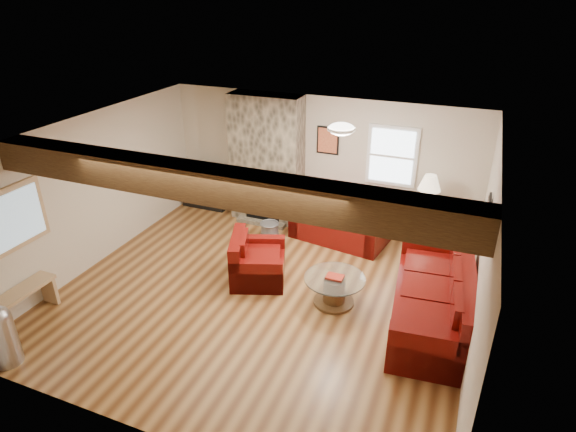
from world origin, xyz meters
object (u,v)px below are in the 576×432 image
at_px(loveseat, 342,216).
at_px(coffee_table, 334,290).
at_px(tv_cabinet, 206,196).
at_px(armchair_red, 258,258).
at_px(television, 205,176).
at_px(sofa_three, 433,294).
at_px(floor_lamp, 429,187).

distance_m(loveseat, coffee_table, 2.09).
distance_m(coffee_table, tv_cabinet, 4.24).
bearing_deg(armchair_red, tv_cabinet, 25.96).
bearing_deg(coffee_table, television, 146.91).
bearing_deg(sofa_three, tv_cabinet, -120.02).
xyz_separation_m(armchair_red, coffee_table, (1.32, -0.18, -0.16)).
bearing_deg(tv_cabinet, coffee_table, -33.09).
bearing_deg(loveseat, tv_cabinet, -176.66).
height_order(loveseat, floor_lamp, floor_lamp).
bearing_deg(television, armchair_red, -43.73).
distance_m(loveseat, floor_lamp, 1.68).
xyz_separation_m(loveseat, television, (-3.07, 0.30, 0.24)).
relative_size(sofa_three, tv_cabinet, 2.51).
relative_size(sofa_three, armchair_red, 2.55).
distance_m(loveseat, tv_cabinet, 3.09).
bearing_deg(floor_lamp, television, 176.35).
xyz_separation_m(television, floor_lamp, (4.55, -0.29, 0.55)).
xyz_separation_m(coffee_table, tv_cabinet, (-3.55, 2.31, 0.02)).
height_order(armchair_red, coffee_table, armchair_red).
distance_m(loveseat, television, 3.09).
bearing_deg(loveseat, floor_lamp, 9.31).
bearing_deg(armchair_red, sofa_three, -112.38).
relative_size(sofa_three, television, 3.20).
height_order(loveseat, coffee_table, loveseat).
distance_m(armchair_red, television, 3.10).
bearing_deg(floor_lamp, tv_cabinet, 176.35).
height_order(sofa_three, loveseat, sofa_three).
relative_size(loveseat, armchair_red, 1.82).
bearing_deg(coffee_table, tv_cabinet, 146.91).
xyz_separation_m(loveseat, tv_cabinet, (-3.07, 0.30, -0.22)).
xyz_separation_m(loveseat, armchair_red, (-0.84, -1.83, -0.07)).
bearing_deg(floor_lamp, loveseat, -179.61).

